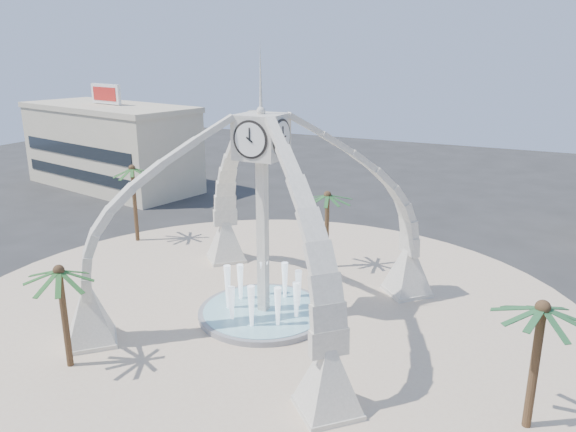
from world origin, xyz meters
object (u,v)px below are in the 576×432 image
at_px(fountain, 264,311).
at_px(palm_south, 59,272).
at_px(palm_north, 327,196).
at_px(clock_tower, 262,215).
at_px(palm_west, 132,170).
at_px(palm_east, 543,310).

bearing_deg(fountain, palm_south, -123.84).
distance_m(palm_north, palm_south, 19.59).
xyz_separation_m(clock_tower, fountain, (0.00, 0.00, -6.20)).
height_order(palm_west, palm_north, palm_west).
xyz_separation_m(fountain, palm_west, (-16.30, 7.64, 5.91)).
distance_m(palm_east, palm_west, 33.76).
relative_size(clock_tower, palm_north, 2.85).
height_order(palm_west, palm_south, palm_west).
bearing_deg(clock_tower, palm_west, 154.90).
xyz_separation_m(clock_tower, palm_north, (0.47, 8.98, -0.95)).
bearing_deg(clock_tower, palm_south, -123.85).
bearing_deg(palm_east, fountain, 164.10).
bearing_deg(palm_east, palm_north, 137.96).
bearing_deg(fountain, palm_east, -15.90).
xyz_separation_m(fountain, palm_south, (-6.30, -9.39, 4.96)).
bearing_deg(palm_north, clock_tower, -93.02).
bearing_deg(palm_west, palm_north, 4.59).
relative_size(clock_tower, palm_south, 2.99).
bearing_deg(palm_north, palm_south, -110.23).
xyz_separation_m(fountain, palm_north, (0.47, 8.98, 5.25)).
xyz_separation_m(clock_tower, palm_west, (-16.30, 7.64, -0.29)).
distance_m(clock_tower, palm_west, 18.00).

